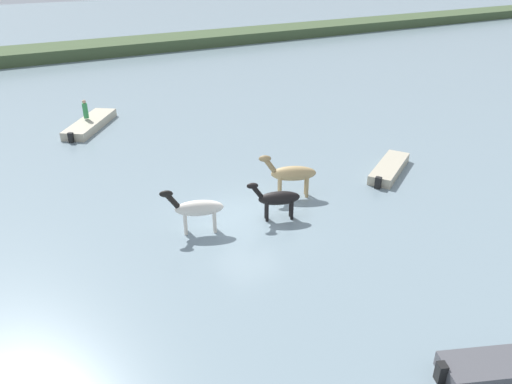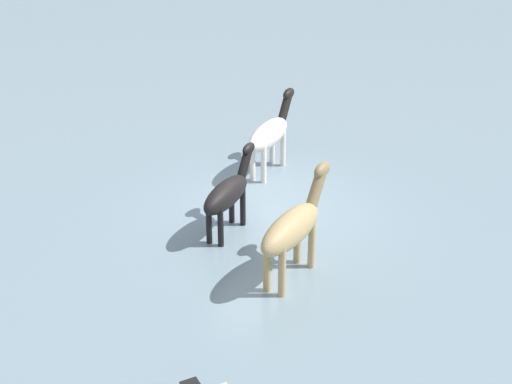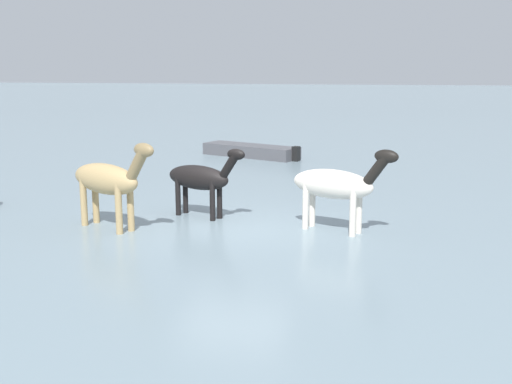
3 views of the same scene
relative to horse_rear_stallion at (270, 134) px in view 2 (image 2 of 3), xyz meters
The scene contains 4 objects.
ground_plane 2.56m from the horse_rear_stallion, ahead, with size 211.53×211.53×0.00m, color gray.
horse_rear_stallion is the anchor object (origin of this frame).
horse_dark_mare 5.10m from the horse_rear_stallion, ahead, with size 2.54×1.55×2.06m.
horse_pinto_flank 3.40m from the horse_rear_stallion, 12.11° to the right, with size 2.23×1.16×1.76m.
Camera 2 is at (15.85, 1.04, 8.44)m, focal length 53.46 mm.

